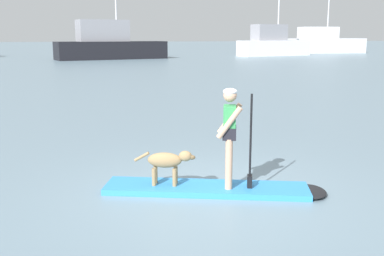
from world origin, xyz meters
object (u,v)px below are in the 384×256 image
moored_boat_port (322,43)px  dog (168,161)px  moored_boat_starboard (109,45)px  moored_boat_far_port (273,44)px  person_paddler (230,130)px  paddleboard (220,189)px

moored_boat_port → dog: bearing=-121.4°
moored_boat_starboard → moored_boat_far_port: (21.27, 3.82, -0.09)m
dog → moored_boat_starboard: bearing=87.2°
person_paddler → moored_boat_starboard: size_ratio=0.13×
moored_boat_far_port → paddleboard: bearing=-114.5°
moored_boat_starboard → moored_boat_port: bearing=18.9°
paddleboard → moored_boat_starboard: moored_boat_starboard is taller
person_paddler → dog: size_ratio=1.64×
paddleboard → person_paddler: (0.15, -0.05, 1.01)m
person_paddler → moored_boat_port: moored_boat_port is taller
paddleboard → moored_boat_starboard: 45.89m
paddleboard → person_paddler: bearing=-19.1°
paddleboard → dog: (-0.84, 0.29, 0.46)m
moored_boat_port → moored_boat_far_port: bearing=-146.9°
person_paddler → dog: (-0.99, 0.34, -0.56)m
paddleboard → dog: 1.00m
moored_boat_starboard → moored_boat_far_port: bearing=10.2°
person_paddler → moored_boat_port: (33.65, 57.01, 0.44)m
person_paddler → moored_boat_port: bearing=59.5°
moored_boat_far_port → person_paddler: bearing=-114.3°
paddleboard → person_paddler: size_ratio=2.26×
moored_boat_starboard → dog: bearing=-92.8°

